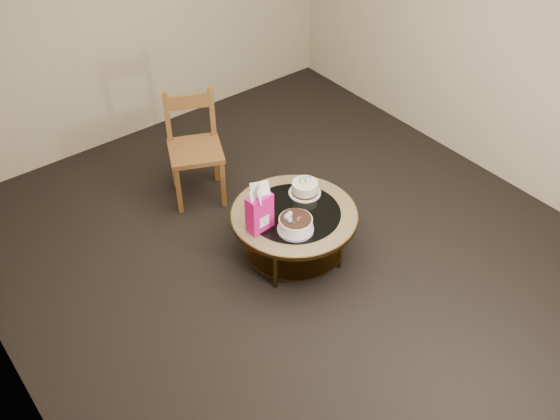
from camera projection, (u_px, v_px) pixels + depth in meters
ground at (293, 254)px, 5.22m from camera, size 5.00×5.00×0.00m
room_walls at (297, 90)px, 4.23m from camera, size 4.52×5.02×2.61m
coffee_table at (294, 220)px, 4.98m from camera, size 1.02×1.02×0.46m
decorated_cake at (295, 225)px, 4.73m from camera, size 0.28×0.28×0.16m
cream_cake at (305, 188)px, 5.08m from camera, size 0.27×0.27×0.17m
gift_bag at (259, 208)px, 4.66m from camera, size 0.21×0.16×0.40m
pillar_candle at (265, 199)px, 5.00m from camera, size 0.12×0.12×0.09m
dining_chair at (195, 147)px, 5.54m from camera, size 0.61×0.61×1.00m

